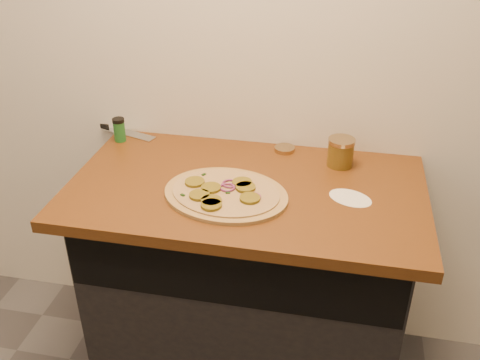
% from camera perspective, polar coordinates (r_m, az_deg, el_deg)
% --- Properties ---
extents(cabinet, '(1.10, 0.60, 0.86)m').
position_cam_1_polar(cabinet, '(2.11, 0.76, -11.12)').
color(cabinet, black).
rests_on(cabinet, ground).
extents(countertop, '(1.20, 0.70, 0.04)m').
position_cam_1_polar(countertop, '(1.82, 0.67, -1.01)').
color(countertop, brown).
rests_on(countertop, cabinet).
extents(pizza, '(0.47, 0.47, 0.03)m').
position_cam_1_polar(pizza, '(1.74, -1.56, -1.45)').
color(pizza, tan).
rests_on(pizza, countertop).
extents(chefs_knife, '(0.35, 0.15, 0.02)m').
position_cam_1_polar(chefs_knife, '(2.26, -13.55, 5.43)').
color(chefs_knife, '#B7BAC1').
rests_on(chefs_knife, countertop).
extents(mason_jar_lid, '(0.09, 0.09, 0.02)m').
position_cam_1_polar(mason_jar_lid, '(2.03, 4.78, 3.31)').
color(mason_jar_lid, tan).
rests_on(mason_jar_lid, countertop).
extents(salsa_jar, '(0.10, 0.10, 0.10)m').
position_cam_1_polar(salsa_jar, '(1.94, 10.69, 2.95)').
color(salsa_jar, '#99290F').
rests_on(salsa_jar, countertop).
extents(spice_shaker, '(0.05, 0.05, 0.09)m').
position_cam_1_polar(spice_shaker, '(2.14, -12.75, 5.26)').
color(spice_shaker, '#1E6024').
rests_on(spice_shaker, countertop).
extents(flour_spill, '(0.19, 0.19, 0.00)m').
position_cam_1_polar(flour_spill, '(1.77, 11.68, -1.90)').
color(flour_spill, white).
rests_on(flour_spill, countertop).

